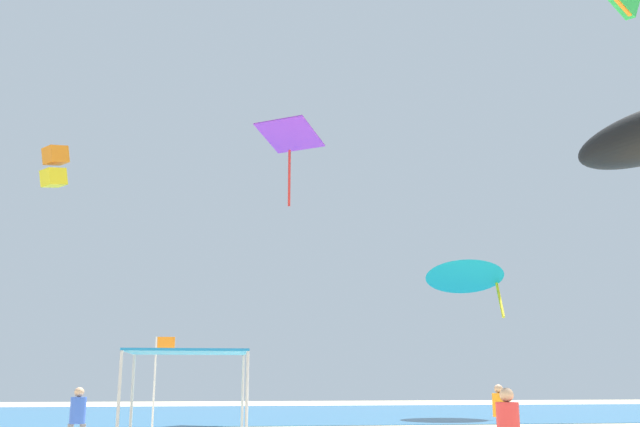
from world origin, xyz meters
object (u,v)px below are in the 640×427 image
object	(u,v)px
person_near_tent	(78,415)
person_central	(501,407)
kite_delta_teal	(464,271)
kite_diamond_purple	(290,139)
banner_flag	(157,378)
canopy_tent	(188,357)
kite_box_orange	(55,166)
person_leftmost	(500,409)

from	to	relation	value
person_near_tent	person_central	xyz separation A→B (m)	(13.75, 4.20, -0.02)
person_near_tent	kite_delta_teal	bearing A→B (deg)	36.33
kite_diamond_purple	person_near_tent	bearing A→B (deg)	98.75
person_near_tent	banner_flag	distance (m)	3.46
kite_diamond_purple	canopy_tent	bearing A→B (deg)	110.95
person_near_tent	kite_box_orange	size ratio (longest dim) A/B	0.80
canopy_tent	kite_delta_teal	size ratio (longest dim) A/B	0.54
person_leftmost	kite_box_orange	bearing A→B (deg)	-119.35
canopy_tent	kite_box_orange	size ratio (longest dim) A/B	1.28
person_leftmost	kite_delta_teal	world-z (taller)	kite_delta_teal
person_central	kite_diamond_purple	xyz separation A→B (m)	(-6.50, 11.41, 13.63)
kite_diamond_purple	kite_box_orange	world-z (taller)	kite_diamond_purple
person_near_tent	kite_box_orange	bearing A→B (deg)	98.26
person_near_tent	kite_diamond_purple	bearing A→B (deg)	56.33
canopy_tent	banner_flag	size ratio (longest dim) A/B	0.85
canopy_tent	person_central	world-z (taller)	canopy_tent
canopy_tent	person_central	xyz separation A→B (m)	(10.75, 7.42, -1.47)
banner_flag	kite_diamond_purple	distance (m)	18.81
banner_flag	kite_diamond_purple	world-z (taller)	kite_diamond_purple
kite_box_orange	kite_delta_teal	bearing A→B (deg)	54.54
kite_box_orange	person_near_tent	bearing A→B (deg)	-23.36
person_near_tent	kite_box_orange	distance (m)	19.88
person_leftmost	kite_delta_teal	distance (m)	18.02
person_near_tent	kite_diamond_purple	world-z (taller)	kite_diamond_purple
person_near_tent	kite_diamond_purple	distance (m)	21.94
person_central	kite_diamond_purple	distance (m)	18.93
canopy_tent	kite_delta_teal	xyz separation A→B (m)	(14.34, 20.62, 5.45)
person_near_tent	person_central	size ratio (longest dim) A/B	1.02
canopy_tent	banner_flag	bearing A→B (deg)	100.87
canopy_tent	kite_box_orange	xyz separation A→B (m)	(-7.75, 18.72, 10.06)
kite_delta_teal	kite_box_orange	bearing A→B (deg)	18.36
person_near_tent	kite_delta_teal	world-z (taller)	kite_delta_teal
person_near_tent	person_leftmost	distance (m)	12.68
banner_flag	kite_box_orange	size ratio (longest dim) A/B	1.50
person_leftmost	person_central	world-z (taller)	person_leftmost
kite_box_orange	kite_diamond_purple	bearing A→B (deg)	50.14
kite_delta_teal	kite_box_orange	xyz separation A→B (m)	(-22.09, -1.91, 4.61)
canopy_tent	person_central	bearing A→B (deg)	34.61
canopy_tent	kite_delta_teal	bearing A→B (deg)	55.18
canopy_tent	kite_box_orange	distance (m)	22.62
person_central	kite_diamond_purple	bearing A→B (deg)	-149.79
person_near_tent	kite_delta_teal	distance (m)	25.52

